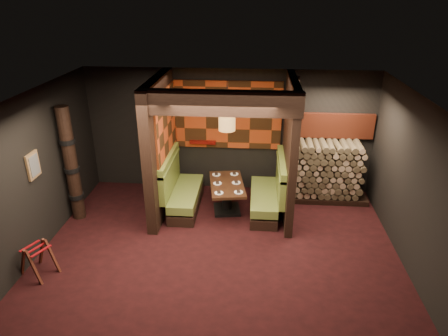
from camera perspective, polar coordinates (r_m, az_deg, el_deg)
floor at (r=7.41m, az=-0.83°, el=-12.39°), size 6.50×5.50×0.02m
ceiling at (r=6.14m, az=-0.99°, el=9.64°), size 6.50×5.50×0.02m
wall_back at (r=9.19m, az=0.74°, el=5.29°), size 6.50×0.02×2.85m
wall_front at (r=4.38m, az=-4.53°, el=-18.74°), size 6.50×0.02×2.85m
wall_left at (r=7.66m, az=-25.97°, el=-1.29°), size 0.02×5.50×2.85m
wall_right at (r=7.15m, az=26.15°, el=-3.11°), size 0.02×5.50×2.85m
partition_left at (r=8.36m, az=-9.08°, el=3.01°), size 0.20×2.20×2.85m
partition_right at (r=8.21m, az=9.32°, el=2.59°), size 0.15×2.10×2.85m
header_beam at (r=6.88m, az=-0.62°, el=9.25°), size 2.85×0.18×0.44m
tapa_back_panel at (r=9.03m, az=0.57°, el=7.56°), size 2.40×0.06×1.55m
tapa_side_panel at (r=8.35m, az=-8.19°, el=6.14°), size 0.04×1.85×1.45m
lacquer_shelf at (r=9.23m, az=-3.04°, el=3.72°), size 0.60×0.12×0.07m
booth_bench_left at (r=8.70m, az=-6.15°, el=-3.36°), size 0.68×1.60×1.14m
booth_bench_right at (r=8.57m, az=6.42°, el=-3.83°), size 0.68×1.60×1.14m
dining_table at (r=8.51m, az=0.42°, el=-3.59°), size 0.88×1.36×0.67m
place_settings at (r=8.40m, az=0.42°, el=-2.13°), size 0.71×1.10×0.03m
pendant_lamp at (r=7.83m, az=0.43°, el=6.99°), size 0.33×0.33×0.99m
framed_picture at (r=7.64m, az=-25.60°, el=0.34°), size 0.05×0.36×0.46m
luggage_rack at (r=7.49m, az=-25.08°, el=-11.58°), size 0.68×0.60×0.62m
totem_column at (r=8.53m, az=-20.99°, el=0.35°), size 0.31×0.31×2.40m
firewood_stack at (r=9.23m, az=14.84°, el=-0.46°), size 1.73×0.70×1.36m
mosaic_header at (r=9.19m, az=15.15°, el=5.85°), size 1.83×0.10×0.56m
bay_front_post at (r=8.46m, az=9.81°, el=3.21°), size 0.08×0.08×2.85m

